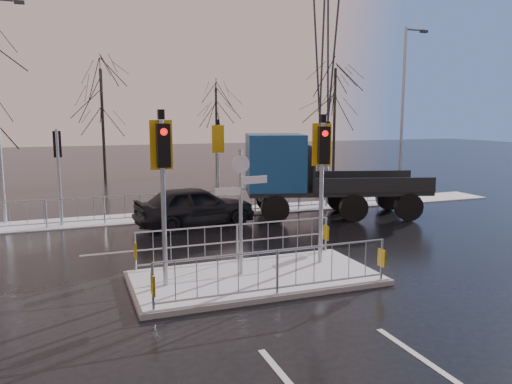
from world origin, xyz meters
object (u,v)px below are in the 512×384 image
object	(u,v)px
traffic_island	(255,265)
flatbed_truck	(300,173)
car_far_lane	(195,206)
street_lamp_right	(404,107)

from	to	relation	value
traffic_island	flatbed_truck	size ratio (longest dim) A/B	0.79
traffic_island	car_far_lane	bearing A→B (deg)	89.02
street_lamp_right	traffic_island	bearing A→B (deg)	-141.27
traffic_island	street_lamp_right	world-z (taller)	street_lamp_right
flatbed_truck	street_lamp_right	size ratio (longest dim) A/B	0.94
flatbed_truck	street_lamp_right	distance (m)	6.91
car_far_lane	traffic_island	bearing A→B (deg)	171.31
flatbed_truck	traffic_island	bearing A→B (deg)	-123.43
traffic_island	car_far_lane	world-z (taller)	traffic_island
car_far_lane	street_lamp_right	bearing A→B (deg)	-87.05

